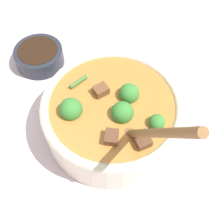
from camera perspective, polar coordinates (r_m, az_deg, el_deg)
The scene contains 3 objects.
ground_plane at distance 0.55m, azimuth 0.00°, elevation -3.11°, with size 4.00×4.00×0.00m, color silver.
stew_bowl at distance 0.51m, azimuth 0.03°, elevation -0.38°, with size 0.25×0.26×0.26m.
condiment_bowl at distance 0.66m, azimuth -14.58°, elevation 11.01°, with size 0.11×0.11×0.04m.
Camera 1 is at (0.07, -0.26, 0.48)m, focal length 45.00 mm.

